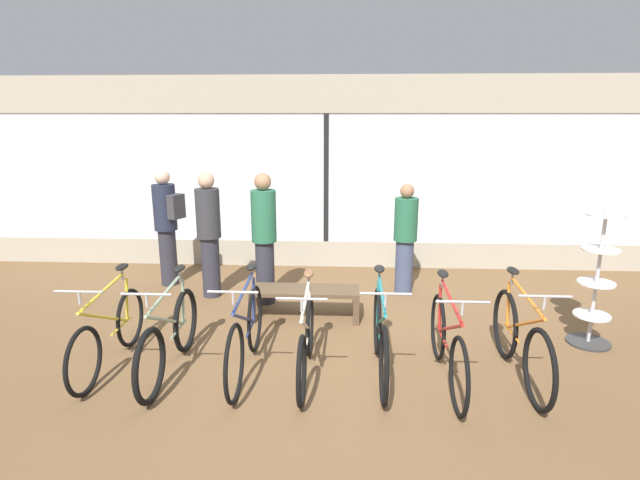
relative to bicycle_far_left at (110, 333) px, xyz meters
name	(u,v)px	position (x,y,z in m)	size (l,w,h in m)	color
ground_plane	(313,357)	(2.10, 0.29, -0.38)	(24.00, 24.00, 0.00)	brown
shop_back_wall	(326,172)	(2.10, 3.70, 1.26)	(12.00, 0.08, 3.20)	#B2A893
bicycle_far_left	(110,333)	(0.00, 0.00, 0.00)	(0.46, 1.70, 1.01)	black
bicycle_left	(170,337)	(0.67, -0.09, 0.01)	(0.46, 1.74, 1.04)	black
bicycle_center_left	(246,334)	(1.44, -0.03, 0.03)	(0.46, 1.77, 1.05)	black
bicycle_center	(306,341)	(2.06, -0.09, -0.01)	(0.46, 1.64, 1.01)	black
bicycle_center_right	(380,337)	(2.80, -0.01, 0.03)	(0.46, 1.74, 1.05)	black
bicycle_right	(447,344)	(3.45, -0.12, 0.02)	(0.46, 1.76, 1.03)	black
bicycle_far_right	(520,341)	(4.18, -0.03, 0.03)	(0.46, 1.75, 1.06)	black
accessory_rack	(595,289)	(5.27, 0.82, 0.29)	(0.48, 0.48, 1.62)	#333333
display_bench	(305,294)	(1.92, 1.38, -0.05)	(1.40, 0.44, 0.40)	brown
customer_near_rack	(405,236)	(3.31, 2.47, 0.47)	(0.48, 0.48, 1.62)	#424C6B
customer_by_window	(264,236)	(1.33, 1.91, 0.59)	(0.40, 0.40, 1.82)	#2D2D38
customer_mid_floor	(209,232)	(0.50, 2.13, 0.58)	(0.45, 0.45, 1.80)	#2D2D38
customer_near_bench	(167,224)	(-0.28, 2.60, 0.59)	(0.56, 0.47, 1.79)	#2D2D38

